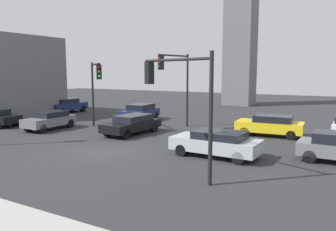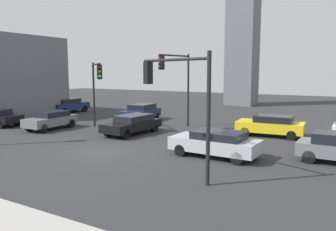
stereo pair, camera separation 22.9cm
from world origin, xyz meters
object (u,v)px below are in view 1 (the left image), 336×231
traffic_light_1 (175,75)px  traffic_light_2 (96,81)px  traffic_light_3 (177,88)px  car_8 (50,120)px  car_7 (140,112)px  car_1 (216,143)px  car_5 (270,125)px  car_0 (132,124)px  car_4 (66,105)px

traffic_light_1 → traffic_light_2: traffic_light_1 is taller
traffic_light_1 → traffic_light_3: 11.35m
traffic_light_1 → car_8: (-8.04, -4.96, -3.35)m
traffic_light_3 → car_7: bearing=-29.4°
traffic_light_1 → traffic_light_3: traffic_light_1 is taller
car_1 → car_7: bearing=-37.0°
car_1 → car_5: 7.13m
car_8 → car_0: bearing=100.8°
car_5 → car_7: size_ratio=1.00×
traffic_light_3 → car_4: size_ratio=1.18×
car_8 → car_5: bearing=107.9°
car_4 → traffic_light_2: bearing=-122.1°
traffic_light_1 → car_5: 7.76m
car_0 → car_7: (-3.12, 5.62, 0.05)m
car_0 → car_5: 9.47m
car_4 → car_7: (9.98, -0.88, -0.03)m
car_0 → car_1: car_1 is taller
car_0 → car_4: car_4 is taller
traffic_light_3 → car_8: bearing=0.5°
car_5 → car_7: (-11.69, 1.58, 0.02)m
car_0 → car_1: (7.42, -3.00, 0.01)m
car_4 → car_8: bearing=-139.2°
car_1 → car_5: size_ratio=1.03×
traffic_light_1 → traffic_light_2: bearing=-41.9°
car_0 → car_5: bearing=119.2°
traffic_light_1 → car_7: 6.15m
traffic_light_1 → traffic_light_2: (-4.76, -3.46, -0.40)m
traffic_light_2 → car_8: (-3.28, -1.49, -2.95)m
car_7 → car_8: 7.89m
car_5 → car_8: car_5 is taller
traffic_light_2 → car_8: bearing=-114.2°
traffic_light_1 → traffic_light_3: (5.40, -9.97, -0.42)m
car_5 → car_1: bearing=77.0°
car_5 → car_8: 16.02m
car_4 → traffic_light_1: bearing=-100.6°
car_8 → traffic_light_2: bearing=112.1°
traffic_light_2 → car_4: bearing=-172.1°
traffic_light_1 → car_8: 10.02m
traffic_light_1 → car_7: (-4.70, 2.18, -3.31)m
car_5 → traffic_light_2: bearing=15.3°
traffic_light_2 → car_0: (3.19, 0.03, -2.96)m
traffic_light_3 → car_5: traffic_light_3 is taller
traffic_light_3 → car_1: size_ratio=1.12×
traffic_light_3 → traffic_light_1: bearing=-40.6°
traffic_light_2 → car_4: 12.22m
car_4 → car_5: size_ratio=0.97×
car_7 → car_1: bearing=45.2°
traffic_light_3 → car_5: 11.08m
traffic_light_1 → car_4: bearing=-89.7°
car_5 → car_7: bearing=-11.5°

